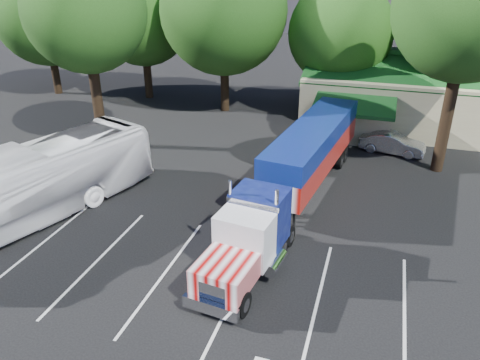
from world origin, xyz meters
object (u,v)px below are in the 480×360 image
(tour_bus, at_px, (28,185))
(silver_sedan, at_px, (392,143))
(bicycle, at_px, (252,196))
(woman, at_px, (266,201))
(semi_truck, at_px, (299,166))

(tour_bus, relative_size, silver_sedan, 3.21)
(tour_bus, xyz_separation_m, silver_sedan, (17.02, 14.36, -1.19))
(bicycle, height_order, silver_sedan, silver_sedan)
(woman, distance_m, tour_bus, 11.75)
(woman, xyz_separation_m, silver_sedan, (5.98, 10.50, -0.11))
(semi_truck, relative_size, woman, 11.48)
(woman, distance_m, bicycle, 1.47)
(bicycle, relative_size, tour_bus, 0.12)
(bicycle, relative_size, silver_sedan, 0.37)
(bicycle, xyz_separation_m, tour_bus, (-10.04, -4.86, 1.47))
(silver_sedan, bearing_deg, woman, 160.53)
(bicycle, bearing_deg, woman, -65.29)
(semi_truck, distance_m, silver_sedan, 10.02)
(woman, bearing_deg, silver_sedan, -33.08)
(semi_truck, xyz_separation_m, silver_sedan, (4.68, 8.75, -1.46))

